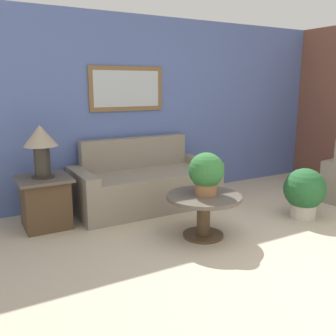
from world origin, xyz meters
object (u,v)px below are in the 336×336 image
Objects in this scene: coffee_table at (204,207)px; table_lamp at (41,143)px; couch_main at (145,185)px; potted_plant_floor at (304,191)px; potted_plant_on_table at (206,172)px; side_table at (45,202)px.

table_lamp is at bearing 141.50° from coffee_table.
coffee_table is at bearing -38.50° from table_lamp.
couch_main is 2.07m from potted_plant_floor.
potted_plant_floor is at bearing -23.94° from table_lamp.
potted_plant_on_table is 1.46m from potted_plant_floor.
couch_main is 1.27m from coffee_table.
couch_main reaches higher than potted_plant_floor.
couch_main is 2.37× the size of coffee_table.
potted_plant_on_table is (1.49, -1.14, -0.29)m from table_lamp.
potted_plant_floor is at bearing -23.94° from side_table.
coffee_table is 1.35× the size of table_lamp.
table_lamp reaches higher than potted_plant_floor.
coffee_table is (0.10, -1.27, 0.04)m from couch_main.
table_lamp is (-1.36, -0.11, 0.70)m from couch_main.
potted_plant_on_table is at bearing -37.41° from table_lamp.
potted_plant_on_table is at bearing 25.10° from coffee_table.
table_lamp is 3.24m from potted_plant_floor.
potted_plant_on_table is (0.04, 0.02, 0.38)m from coffee_table.
couch_main is 1.36m from side_table.
table_lamp reaches higher than side_table.
potted_plant_floor is (1.44, -0.13, -0.00)m from coffee_table.
coffee_table is 1.77× the size of potted_plant_on_table.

